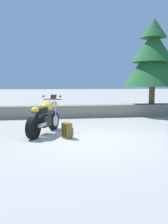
{
  "coord_description": "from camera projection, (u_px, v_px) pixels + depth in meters",
  "views": [
    {
      "loc": [
        -1.21,
        -6.32,
        1.55
      ],
      "look_at": [
        0.01,
        1.2,
        0.65
      ],
      "focal_mm": 38.85,
      "sensor_mm": 36.0,
      "label": 1
    }
  ],
  "objects": [
    {
      "name": "stone_wall",
      "position": [
        71.0,
        111.0,
        11.24
      ],
      "size": [
        36.0,
        0.8,
        0.55
      ],
      "primitive_type": "cube",
      "color": "gray",
      "rests_on": "ground"
    },
    {
      "name": "ground_plane",
      "position": [
        91.0,
        141.0,
        6.57
      ],
      "size": [
        120.0,
        120.0,
        0.0
      ],
      "primitive_type": "plane",
      "color": "#A3A099"
    },
    {
      "name": "motorcycle_yellow_centre",
      "position": [
        45.0,
        118.0,
        7.47
      ],
      "size": [
        1.09,
        1.93,
        1.18
      ],
      "color": "black",
      "rests_on": "ground"
    },
    {
      "name": "rider_backpack",
      "position": [
        67.0,
        130.0,
        6.89
      ],
      "size": [
        0.33,
        0.35,
        0.47
      ],
      "color": "brown",
      "rests_on": "ground"
    },
    {
      "name": "pine_tree_far_left",
      "position": [
        153.0,
        58.0,
        11.71
      ],
      "size": [
        2.81,
        2.81,
        4.1
      ],
      "color": "brown",
      "rests_on": "stone_wall"
    }
  ]
}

